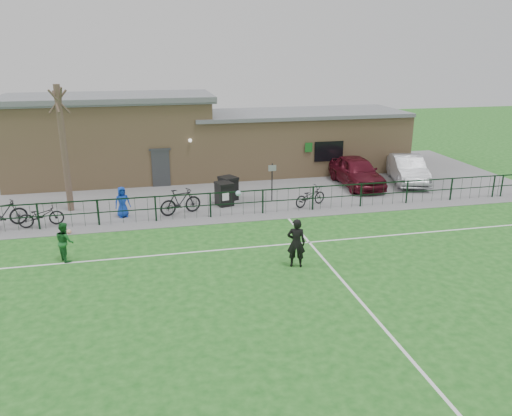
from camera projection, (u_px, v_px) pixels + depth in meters
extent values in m
plane|color=#1B581A|center=(290.00, 292.00, 16.19)|extent=(90.00, 90.00, 0.00)
cube|color=slate|center=(224.00, 185.00, 28.72)|extent=(34.00, 13.00, 0.02)
cube|color=white|center=(243.00, 216.00, 23.43)|extent=(28.00, 0.10, 0.01)
cube|color=white|center=(261.00, 246.00, 19.91)|extent=(28.00, 0.10, 0.01)
cube|color=white|center=(347.00, 286.00, 16.61)|extent=(0.10, 16.00, 0.01)
cube|color=black|center=(242.00, 203.00, 23.44)|extent=(28.00, 0.10, 1.20)
cylinder|color=#4E3A2F|center=(64.00, 150.00, 23.36)|extent=(0.30, 0.30, 6.00)
cube|color=black|center=(228.00, 189.00, 25.81)|extent=(1.02, 1.07, 1.12)
cube|color=black|center=(224.00, 195.00, 24.91)|extent=(0.91, 0.97, 1.09)
cylinder|color=black|center=(272.00, 183.00, 25.34)|extent=(0.07, 0.07, 2.00)
imported|color=#4D0D1A|center=(357.00, 171.00, 28.34)|extent=(2.03, 4.89, 1.66)
imported|color=#989A9F|center=(407.00, 169.00, 29.03)|extent=(2.88, 5.01, 1.56)
imported|color=black|center=(3.00, 214.00, 21.81)|extent=(2.09, 1.34, 1.22)
imported|color=black|center=(41.00, 215.00, 21.97)|extent=(1.98, 0.99, 0.99)
imported|color=black|center=(181.00, 202.00, 23.53)|extent=(2.12, 1.19, 1.23)
imported|color=black|center=(310.00, 196.00, 24.80)|extent=(1.98, 1.35, 0.99)
imported|color=#1238AB|center=(122.00, 202.00, 23.10)|extent=(0.81, 0.63, 1.45)
imported|color=black|center=(296.00, 243.00, 17.84)|extent=(0.76, 0.61, 1.82)
sphere|color=white|center=(238.00, 193.00, 20.01)|extent=(0.22, 0.22, 0.22)
imported|color=#1C6227|center=(65.00, 242.00, 18.43)|extent=(0.83, 0.90, 1.48)
sphere|color=white|center=(69.00, 232.00, 21.22)|extent=(0.20, 0.20, 0.20)
cube|color=tan|center=(216.00, 146.00, 30.97)|extent=(24.00, 5.00, 3.50)
cube|color=tan|center=(108.00, 110.00, 28.95)|extent=(11.52, 5.00, 1.20)
cube|color=#5A5D61|center=(107.00, 97.00, 28.73)|extent=(12.02, 5.40, 0.28)
cube|color=#5A5D61|center=(298.00, 113.00, 31.50)|extent=(13.44, 5.30, 0.22)
cube|color=#383A3D|center=(161.00, 169.00, 28.11)|extent=(1.00, 0.08, 2.10)
cube|color=black|center=(329.00, 151.00, 30.02)|extent=(1.80, 0.08, 1.20)
cube|color=#19661E|center=(309.00, 147.00, 29.61)|extent=(0.45, 0.04, 0.55)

